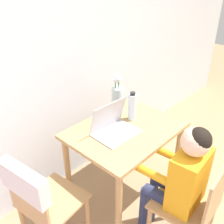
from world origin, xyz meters
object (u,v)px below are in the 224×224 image
at_px(chair_occupied, 193,207).
at_px(water_bottle, 132,107).
at_px(person_seated, 182,176).
at_px(chair_spare, 37,196).
at_px(flower_vase, 118,98).
at_px(laptop, 113,126).

height_order(chair_occupied, water_bottle, water_bottle).
relative_size(person_seated, water_bottle, 4.23).
bearing_deg(chair_spare, chair_occupied, -142.64).
bearing_deg(flower_vase, water_bottle, -88.04).
height_order(chair_spare, person_seated, person_seated).
distance_m(chair_spare, flower_vase, 1.03).
distance_m(flower_vase, water_bottle, 0.16).
distance_m(chair_spare, laptop, 0.75).
bearing_deg(person_seated, chair_spare, -45.56).
height_order(person_seated, water_bottle, person_seated).
xyz_separation_m(laptop, flower_vase, (0.25, 0.18, 0.09)).
bearing_deg(chair_occupied, person_seated, -90.00).
bearing_deg(person_seated, water_bottle, -114.99).
xyz_separation_m(chair_occupied, person_seated, (-0.01, 0.11, 0.23)).
xyz_separation_m(person_seated, water_bottle, (0.24, 0.64, 0.19)).
relative_size(chair_spare, flower_vase, 2.38).
bearing_deg(laptop, chair_spare, -179.06).
bearing_deg(laptop, chair_occupied, -86.01).
xyz_separation_m(flower_vase, water_bottle, (0.01, -0.16, -0.03)).
bearing_deg(person_seated, chair_occupied, 90.00).
height_order(chair_spare, flower_vase, flower_vase).
bearing_deg(person_seated, laptop, -93.13).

